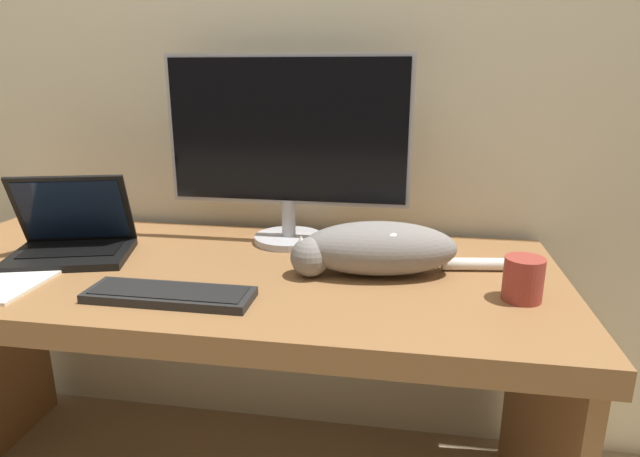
# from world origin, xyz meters

# --- Properties ---
(wall_back) EXTENTS (6.40, 0.06, 2.60)m
(wall_back) POSITION_xyz_m (0.00, 0.80, 1.30)
(wall_back) COLOR beige
(wall_back) RESTS_ON ground_plane
(desk) EXTENTS (1.72, 0.74, 0.73)m
(desk) POSITION_xyz_m (0.00, 0.37, 0.59)
(desk) COLOR olive
(desk) RESTS_ON ground_plane
(monitor) EXTENTS (0.69, 0.20, 0.53)m
(monitor) POSITION_xyz_m (0.13, 0.60, 1.02)
(monitor) COLOR #B2B2B7
(monitor) RESTS_ON desk
(laptop) EXTENTS (0.35, 0.30, 0.22)m
(laptop) POSITION_xyz_m (-0.42, 0.38, 0.77)
(laptop) COLOR black
(laptop) RESTS_ON desk
(external_keyboard) EXTENTS (0.37, 0.12, 0.02)m
(external_keyboard) POSITION_xyz_m (-0.04, 0.15, 0.74)
(external_keyboard) COLOR black
(external_keyboard) RESTS_ON desk
(cat) EXTENTS (0.54, 0.22, 0.13)m
(cat) POSITION_xyz_m (0.40, 0.38, 0.80)
(cat) COLOR gray
(cat) RESTS_ON desk
(coffee_mug) EXTENTS (0.09, 0.09, 0.10)m
(coffee_mug) POSITION_xyz_m (0.73, 0.28, 0.78)
(coffee_mug) COLOR #9E382D
(coffee_mug) RESTS_ON desk
(paper_notepad) EXTENTS (0.19, 0.24, 0.01)m
(paper_notepad) POSITION_xyz_m (-0.46, 0.18, 0.73)
(paper_notepad) COLOR white
(paper_notepad) RESTS_ON desk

